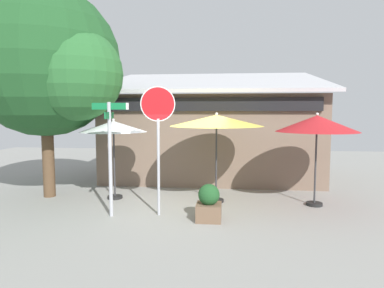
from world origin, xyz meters
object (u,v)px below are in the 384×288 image
Objects in this scene: stop_sign at (158,125)px; shade_tree at (49,64)px; patio_umbrella_mustard_center at (217,121)px; patio_umbrella_crimson_right at (317,124)px; patio_umbrella_ivory_left at (113,128)px; street_sign_post at (110,147)px; sidewalk_planter at (209,204)px.

shade_tree reaches higher than stop_sign.
patio_umbrella_mustard_center reaches higher than patio_umbrella_crimson_right.
shade_tree is at bearing 179.32° from patio_umbrella_crimson_right.
shade_tree reaches higher than patio_umbrella_ivory_left.
shade_tree is (-4.86, 0.01, 1.64)m from patio_umbrella_mustard_center.
shade_tree is (-2.34, 1.61, 2.23)m from street_sign_post.
patio_umbrella_ivory_left is at bearing 148.86° from sidewalk_planter.
sidewalk_planter is at bearing -1.89° from street_sign_post.
patio_umbrella_ivory_left is at bearing 106.12° from street_sign_post.
shade_tree is at bearing 158.25° from stop_sign.
patio_umbrella_ivory_left is at bearing 1.89° from shade_tree.
patio_umbrella_mustard_center is 3.01× the size of sidewalk_planter.
street_sign_post is at bearing -73.88° from patio_umbrella_ivory_left.
stop_sign reaches higher than patio_umbrella_mustard_center.
patio_umbrella_mustard_center reaches higher than sidewalk_planter.
patio_umbrella_mustard_center is 2.70m from patio_umbrella_crimson_right.
patio_umbrella_crimson_right is 2.91× the size of sidewalk_planter.
patio_umbrella_crimson_right is 3.71m from sidewalk_planter.
shade_tree is 6.16m from sidewalk_planter.
sidewalk_planter is (-0.11, -1.68, -1.90)m from patio_umbrella_mustard_center.
street_sign_post is 3.04m from patio_umbrella_mustard_center.
patio_umbrella_crimson_right reaches higher than patio_umbrella_ivory_left.
stop_sign is 1.25× the size of patio_umbrella_crimson_right.
patio_umbrella_mustard_center is 2.53m from sidewalk_planter.
street_sign_post is at bearing -147.60° from patio_umbrella_mustard_center.
street_sign_post is 3.20× the size of sidewalk_planter.
street_sign_post is 1.28m from stop_sign.
patio_umbrella_mustard_center is at bearing -0.09° from shade_tree.
street_sign_post is 1.06× the size of patio_umbrella_mustard_center.
patio_umbrella_crimson_right reaches higher than sidewalk_planter.
stop_sign is at bearing 166.87° from sidewalk_planter.
street_sign_post is 1.78m from patio_umbrella_ivory_left.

